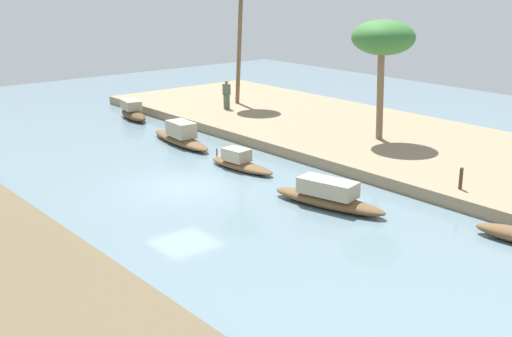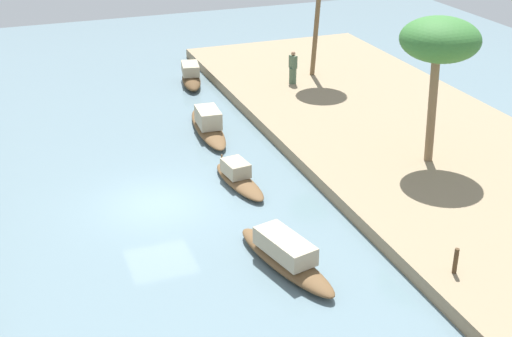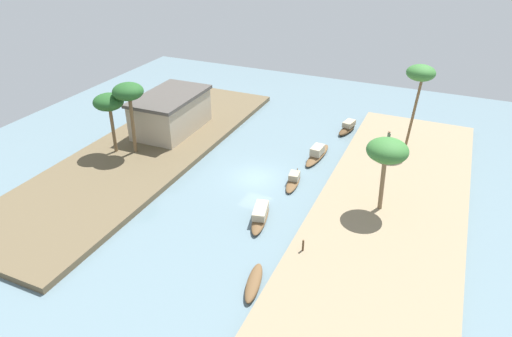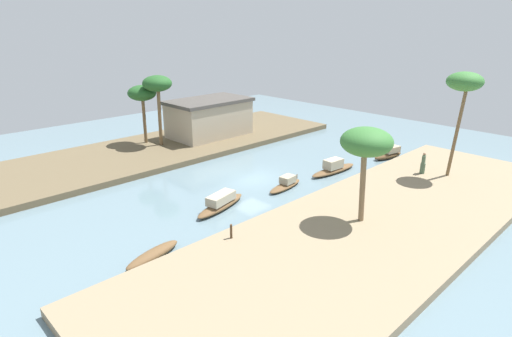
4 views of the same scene
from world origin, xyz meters
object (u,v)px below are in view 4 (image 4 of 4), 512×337
object	(u,v)px
person_on_near_bank	(423,164)
palm_tree_right_short	(157,85)
sampan_foreground	(153,255)
sampan_upstream_small	(389,154)
sampan_with_red_awning	(221,203)
riverside_building	(209,117)
sampan_midstream	(286,184)
palm_tree_left_near	(366,143)
palm_tree_right_tall	(142,94)
palm_tree_left_far	(465,84)
sampan_near_left_bank	(333,168)
mooring_post	(231,231)

from	to	relation	value
person_on_near_bank	palm_tree_right_short	size ratio (longest dim) A/B	0.25
sampan_foreground	sampan_upstream_small	bearing A→B (deg)	-11.83
sampan_with_red_awning	riverside_building	size ratio (longest dim) A/B	0.55
sampan_midstream	person_on_near_bank	distance (m)	11.31
palm_tree_left_near	palm_tree_right_tall	world-z (taller)	palm_tree_left_near
sampan_midstream	riverside_building	distance (m)	15.91
person_on_near_bank	palm_tree_left_far	world-z (taller)	palm_tree_left_far
sampan_foreground	palm_tree_left_far	xyz separation A→B (m)	(23.01, -6.19, 7.47)
sampan_upstream_small	palm_tree_left_near	size ratio (longest dim) A/B	0.61
palm_tree_left_far	riverside_building	xyz separation A→B (m)	(-5.92, 23.23, -5.25)
sampan_with_red_awning	sampan_near_left_bank	bearing A→B (deg)	-18.22
sampan_foreground	riverside_building	distance (m)	24.24
sampan_foreground	riverside_building	bearing A→B (deg)	32.43
palm_tree_left_near	palm_tree_left_far	world-z (taller)	palm_tree_left_far
sampan_with_red_awning	riverside_building	world-z (taller)	riverside_building
sampan_near_left_bank	palm_tree_left_far	size ratio (longest dim) A/B	0.64
sampan_near_left_bank	sampan_with_red_awning	xyz separation A→B (m)	(-11.44, 0.97, 0.01)
sampan_with_red_awning	palm_tree_left_near	distance (m)	10.44
sampan_foreground	palm_tree_right_short	bearing A→B (deg)	44.38
sampan_foreground	mooring_post	world-z (taller)	mooring_post
palm_tree_right_tall	sampan_with_red_awning	bearing A→B (deg)	-103.34
sampan_foreground	sampan_with_red_awning	bearing A→B (deg)	7.56
mooring_post	palm_tree_right_tall	world-z (taller)	palm_tree_right_tall
sampan_foreground	palm_tree_right_tall	bearing A→B (deg)	48.46
sampan_upstream_small	sampan_with_red_awning	size ratio (longest dim) A/B	0.73
sampan_foreground	palm_tree_right_short	size ratio (longest dim) A/B	0.54
palm_tree_left_far	palm_tree_right_short	world-z (taller)	palm_tree_left_far
sampan_with_red_awning	palm_tree_left_far	bearing A→B (deg)	-41.25
sampan_with_red_awning	palm_tree_left_far	distance (m)	19.86
sampan_foreground	sampan_midstream	bearing A→B (deg)	-3.89
palm_tree_left_far	palm_tree_right_tall	world-z (taller)	palm_tree_left_far
sampan_foreground	palm_tree_right_tall	xyz separation A→B (m)	(10.66, 19.19, 5.17)
mooring_post	sampan_upstream_small	bearing A→B (deg)	5.82
mooring_post	palm_tree_right_tall	distance (m)	22.57
person_on_near_bank	sampan_upstream_small	bearing A→B (deg)	40.15
sampan_near_left_bank	riverside_building	size ratio (longest dim) A/B	0.60
palm_tree_right_tall	riverside_building	distance (m)	7.40
sampan_near_left_bank	sampan_upstream_small	distance (m)	7.15
sampan_upstream_small	palm_tree_right_short	xyz separation A→B (m)	(-13.84, 17.07, 5.96)
sampan_near_left_bank	sampan_with_red_awning	distance (m)	11.48
sampan_near_left_bank	palm_tree_right_short	distance (m)	18.29
sampan_upstream_small	palm_tree_right_short	bearing A→B (deg)	139.99
person_on_near_bank	palm_tree_right_short	distance (m)	24.77
sampan_with_red_awning	mooring_post	world-z (taller)	mooring_post
sampan_upstream_small	person_on_near_bank	size ratio (longest dim) A/B	2.04
person_on_near_bank	palm_tree_left_far	distance (m)	6.79
sampan_near_left_bank	mooring_post	world-z (taller)	mooring_post
palm_tree_left_near	palm_tree_right_short	distance (m)	22.98
palm_tree_right_tall	riverside_building	xyz separation A→B (m)	(6.44, -2.15, -2.95)
sampan_upstream_small	sampan_foreground	xyz separation A→B (m)	(-25.18, -0.29, -0.18)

